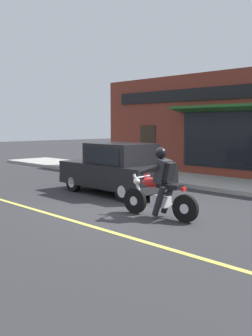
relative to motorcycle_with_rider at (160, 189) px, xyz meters
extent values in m
plane|color=#2B2B2D|center=(0.19, 0.95, -0.68)|extent=(80.00, 80.00, 0.00)
cube|color=#9E9B93|center=(5.20, 3.95, -0.61)|extent=(2.60, 22.00, 0.14)
cube|color=#D1C64C|center=(-1.61, 3.95, -0.67)|extent=(0.12, 19.80, 0.01)
cube|color=maroon|center=(6.75, 3.26, 1.42)|extent=(0.50, 11.42, 4.20)
cube|color=black|center=(6.48, 1.83, 0.87)|extent=(0.04, 4.80, 2.10)
cube|color=black|center=(6.50, 1.83, 0.87)|extent=(0.02, 5.02, 2.20)
cube|color=#2D2319|center=(6.48, 6.40, 0.37)|extent=(0.04, 0.90, 2.10)
cube|color=#235623|center=(6.15, 1.83, 2.07)|extent=(0.81, 5.48, 0.24)
cube|color=black|center=(6.47, 3.26, 2.67)|extent=(0.06, 9.71, 0.50)
cylinder|color=black|center=(-0.08, 0.72, -0.37)|extent=(0.17, 0.63, 0.62)
cylinder|color=silver|center=(-0.08, 0.72, -0.37)|extent=(0.14, 0.23, 0.22)
cylinder|color=black|center=(0.07, -0.67, -0.37)|extent=(0.17, 0.63, 0.62)
cylinder|color=silver|center=(0.07, -0.67, -0.37)|extent=(0.14, 0.23, 0.22)
cube|color=silver|center=(0.00, -0.03, -0.29)|extent=(0.32, 0.43, 0.24)
ellipsoid|color=#B21919|center=(-0.03, 0.22, 0.12)|extent=(0.36, 0.55, 0.24)
cube|color=black|center=(0.03, -0.26, 0.08)|extent=(0.32, 0.59, 0.10)
cylinder|color=silver|center=(-0.07, 0.62, -0.05)|extent=(0.11, 0.33, 0.68)
cylinder|color=silver|center=(-0.06, 0.50, 0.23)|extent=(0.56, 0.10, 0.04)
sphere|color=silver|center=(-0.08, 0.67, 0.11)|extent=(0.16, 0.16, 0.16)
cylinder|color=silver|center=(0.21, -0.41, -0.39)|extent=(0.14, 0.56, 0.08)
cube|color=red|center=(0.07, -0.62, 0.05)|extent=(0.13, 0.07, 0.08)
cylinder|color=black|center=(-0.17, -0.12, -0.25)|extent=(0.18, 0.36, 0.71)
cylinder|color=black|center=(0.19, -0.08, -0.25)|extent=(0.18, 0.36, 0.71)
cube|color=#232328|center=(0.01, -0.08, 0.40)|extent=(0.37, 0.36, 0.57)
cylinder|color=#232328|center=(-0.22, 0.14, 0.44)|extent=(0.15, 0.53, 0.26)
cylinder|color=#232328|center=(0.18, 0.18, 0.44)|extent=(0.15, 0.53, 0.26)
sphere|color=black|center=(0.00, -0.02, 0.81)|extent=(0.26, 0.26, 0.26)
cube|color=black|center=(0.02, -0.24, 0.42)|extent=(0.31, 0.27, 0.42)
cylinder|color=black|center=(0.74, 4.30, -0.38)|extent=(0.19, 0.60, 0.60)
cylinder|color=silver|center=(0.74, 4.30, -0.38)|extent=(0.21, 0.33, 0.33)
cylinder|color=black|center=(2.18, 4.27, -0.38)|extent=(0.19, 0.60, 0.60)
cylinder|color=silver|center=(2.18, 4.27, -0.38)|extent=(0.21, 0.33, 0.33)
cylinder|color=black|center=(0.68, 1.90, -0.38)|extent=(0.19, 0.60, 0.60)
cylinder|color=silver|center=(0.68, 1.90, -0.38)|extent=(0.21, 0.33, 0.33)
cylinder|color=black|center=(2.12, 1.87, -0.38)|extent=(0.19, 0.60, 0.60)
cylinder|color=silver|center=(2.12, 1.87, -0.38)|extent=(0.21, 0.33, 0.33)
cube|color=black|center=(1.43, 3.09, -0.08)|extent=(1.72, 3.74, 0.70)
cube|color=black|center=(1.43, 2.84, 0.56)|extent=(1.48, 1.93, 0.66)
cube|color=black|center=(1.44, 3.71, 0.51)|extent=(1.33, 0.38, 0.51)
cube|color=black|center=(0.70, 2.85, 0.54)|extent=(0.06, 1.52, 0.46)
cube|color=black|center=(2.15, 2.82, 0.54)|extent=(0.06, 1.52, 0.46)
cube|color=silver|center=(0.96, 4.96, 0.04)|extent=(0.24, 0.05, 0.14)
cube|color=red|center=(0.88, 1.24, 0.06)|extent=(0.20, 0.04, 0.16)
cube|color=silver|center=(1.98, 4.93, 0.04)|extent=(0.24, 0.05, 0.14)
cube|color=red|center=(1.90, 1.22, 0.06)|extent=(0.20, 0.04, 0.16)
cube|color=#28282B|center=(1.47, 4.92, -0.33)|extent=(1.61, 0.16, 0.20)
cube|color=#28282B|center=(1.39, 1.26, -0.33)|extent=(1.61, 0.16, 0.20)
camera|label=1|loc=(-6.69, -5.82, 1.44)|focal=42.00mm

